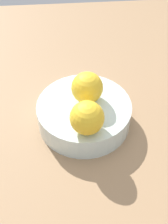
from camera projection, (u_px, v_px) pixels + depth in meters
The scene contains 4 objects.
ground_plane at pixel (84, 125), 67.87cm from camera, with size 110.00×110.00×2.00cm, color #997551.
fruit_bowl at pixel (84, 114), 65.31cm from camera, with size 19.99×19.99×5.28cm.
orange_in_bowl_0 at pixel (87, 88), 62.11cm from camera, with size 6.60×6.60×6.60cm, color yellow.
orange_in_bowl_1 at pixel (89, 118), 56.40cm from camera, with size 6.58×6.58×6.58cm, color yellow.
Camera 1 is at (44.38, -3.74, 50.29)cm, focal length 48.70 mm.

